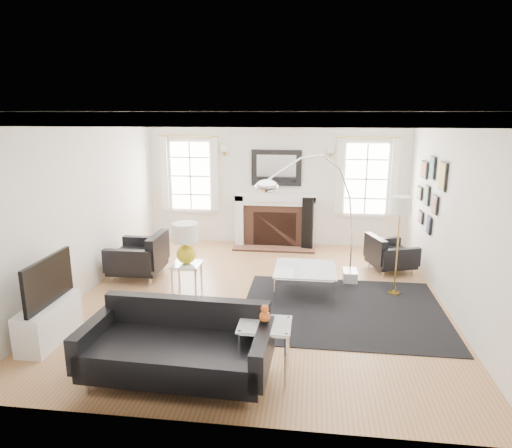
# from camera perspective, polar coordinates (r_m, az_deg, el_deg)

# --- Properties ---
(floor) EXTENTS (6.00, 6.00, 0.00)m
(floor) POSITION_cam_1_polar(r_m,az_deg,el_deg) (7.18, 0.49, -9.07)
(floor) COLOR #9F7342
(floor) RESTS_ON ground
(back_wall) EXTENTS (5.50, 0.04, 2.80)m
(back_wall) POSITION_cam_1_polar(r_m,az_deg,el_deg) (9.69, 2.57, 5.58)
(back_wall) COLOR silver
(back_wall) RESTS_ON floor
(front_wall) EXTENTS (5.50, 0.04, 2.80)m
(front_wall) POSITION_cam_1_polar(r_m,az_deg,el_deg) (3.90, -4.61, -7.18)
(front_wall) COLOR silver
(front_wall) RESTS_ON floor
(left_wall) EXTENTS (0.04, 6.00, 2.80)m
(left_wall) POSITION_cam_1_polar(r_m,az_deg,el_deg) (7.57, -20.65, 2.34)
(left_wall) COLOR silver
(left_wall) RESTS_ON floor
(right_wall) EXTENTS (0.04, 6.00, 2.80)m
(right_wall) POSITION_cam_1_polar(r_m,az_deg,el_deg) (7.00, 23.49, 1.19)
(right_wall) COLOR silver
(right_wall) RESTS_ON floor
(ceiling) EXTENTS (5.50, 6.00, 0.02)m
(ceiling) POSITION_cam_1_polar(r_m,az_deg,el_deg) (6.61, 0.54, 13.89)
(ceiling) COLOR white
(ceiling) RESTS_ON back_wall
(crown_molding) EXTENTS (5.50, 6.00, 0.12)m
(crown_molding) POSITION_cam_1_polar(r_m,az_deg,el_deg) (6.61, 0.54, 13.37)
(crown_molding) COLOR white
(crown_molding) RESTS_ON back_wall
(fireplace) EXTENTS (1.70, 0.69, 1.11)m
(fireplace) POSITION_cam_1_polar(r_m,az_deg,el_deg) (9.65, 2.42, 0.36)
(fireplace) COLOR white
(fireplace) RESTS_ON floor
(mantel_mirror) EXTENTS (1.05, 0.07, 0.75)m
(mantel_mirror) POSITION_cam_1_polar(r_m,az_deg,el_deg) (9.62, 2.57, 7.01)
(mantel_mirror) COLOR black
(mantel_mirror) RESTS_ON back_wall
(window_left) EXTENTS (1.24, 0.15, 1.62)m
(window_left) POSITION_cam_1_polar(r_m,az_deg,el_deg) (9.95, -8.19, 6.01)
(window_left) COLOR white
(window_left) RESTS_ON back_wall
(window_right) EXTENTS (1.24, 0.15, 1.62)m
(window_right) POSITION_cam_1_polar(r_m,az_deg,el_deg) (9.67, 13.60, 5.53)
(window_right) COLOR white
(window_right) RESTS_ON back_wall
(gallery_wall) EXTENTS (0.04, 1.73, 1.29)m
(gallery_wall) POSITION_cam_1_polar(r_m,az_deg,el_deg) (8.20, 20.91, 4.09)
(gallery_wall) COLOR black
(gallery_wall) RESTS_ON right_wall
(tv_unit) EXTENTS (0.35, 1.00, 1.09)m
(tv_unit) POSITION_cam_1_polar(r_m,az_deg,el_deg) (6.33, -24.44, -10.43)
(tv_unit) COLOR white
(tv_unit) RESTS_ON floor
(area_rug) EXTENTS (2.90, 2.42, 0.01)m
(area_rug) POSITION_cam_1_polar(r_m,az_deg,el_deg) (6.85, 10.74, -10.43)
(area_rug) COLOR black
(area_rug) RESTS_ON floor
(sofa) EXTENTS (2.02, 0.98, 0.65)m
(sofa) POSITION_cam_1_polar(r_m,az_deg,el_deg) (5.11, -9.67, -14.91)
(sofa) COLOR black
(sofa) RESTS_ON floor
(armchair_left) EXTENTS (0.86, 0.95, 0.64)m
(armchair_left) POSITION_cam_1_polar(r_m,az_deg,el_deg) (8.11, -14.17, -4.06)
(armchair_left) COLOR black
(armchair_left) RESTS_ON floor
(armchair_right) EXTENTS (0.93, 0.98, 0.54)m
(armchair_right) POSITION_cam_1_polar(r_m,az_deg,el_deg) (8.53, 16.21, -3.72)
(armchair_right) COLOR black
(armchair_right) RESTS_ON floor
(coffee_table) EXTENTS (0.95, 0.95, 0.42)m
(coffee_table) POSITION_cam_1_polar(r_m,az_deg,el_deg) (7.20, 6.17, -5.76)
(coffee_table) COLOR silver
(coffee_table) RESTS_ON floor
(side_table_left) EXTENTS (0.45, 0.45, 0.49)m
(side_table_left) POSITION_cam_1_polar(r_m,az_deg,el_deg) (7.25, -8.64, -5.67)
(side_table_left) COLOR silver
(side_table_left) RESTS_ON floor
(nesting_table) EXTENTS (0.56, 0.47, 0.62)m
(nesting_table) POSITION_cam_1_polar(r_m,az_deg,el_deg) (4.99, 1.09, -13.61)
(nesting_table) COLOR silver
(nesting_table) RESTS_ON floor
(gourd_lamp) EXTENTS (0.40, 0.40, 0.65)m
(gourd_lamp) POSITION_cam_1_polar(r_m,az_deg,el_deg) (7.11, -8.78, -2.07)
(gourd_lamp) COLOR gold
(gourd_lamp) RESTS_ON side_table_left
(orange_vase) EXTENTS (0.12, 0.12, 0.19)m
(orange_vase) POSITION_cam_1_polar(r_m,az_deg,el_deg) (4.89, 1.11, -11.24)
(orange_vase) COLOR #DC5D1C
(orange_vase) RESTS_ON nesting_table
(arc_floor_lamp) EXTENTS (1.59, 1.47, 2.25)m
(arc_floor_lamp) POSITION_cam_1_polar(r_m,az_deg,el_deg) (7.05, 7.10, 0.81)
(arc_floor_lamp) COLOR silver
(arc_floor_lamp) RESTS_ON floor
(stick_floor_lamp) EXTENTS (0.32, 0.32, 1.56)m
(stick_floor_lamp) POSITION_cam_1_polar(r_m,az_deg,el_deg) (7.22, 17.59, 1.68)
(stick_floor_lamp) COLOR #BB9641
(stick_floor_lamp) RESTS_ON floor
(speaker_tower) EXTENTS (0.27, 0.27, 1.10)m
(speaker_tower) POSITION_cam_1_polar(r_m,az_deg,el_deg) (9.48, 6.55, 0.08)
(speaker_tower) COLOR black
(speaker_tower) RESTS_ON floor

